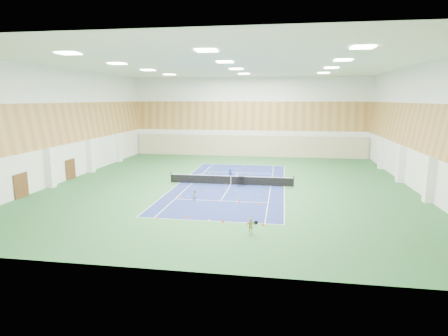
% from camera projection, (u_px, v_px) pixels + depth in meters
% --- Properties ---
extents(ground, '(40.00, 40.00, 0.00)m').
position_uv_depth(ground, '(231.00, 185.00, 38.79)').
color(ground, '#285E2F').
rests_on(ground, ground).
extents(room_shell, '(36.00, 40.00, 12.00)m').
position_uv_depth(room_shell, '(231.00, 127.00, 37.69)').
color(room_shell, white).
rests_on(room_shell, ground).
extents(wood_cladding, '(36.00, 40.00, 8.00)m').
position_uv_depth(wood_cladding, '(231.00, 107.00, 37.33)').
color(wood_cladding, '#BA8345').
rests_on(wood_cladding, room_shell).
extents(ceiling_light_grid, '(21.40, 25.40, 0.06)m').
position_uv_depth(ceiling_light_grid, '(231.00, 66.00, 36.61)').
color(ceiling_light_grid, white).
rests_on(ceiling_light_grid, room_shell).
extents(court_surface, '(10.97, 23.77, 0.01)m').
position_uv_depth(court_surface, '(231.00, 185.00, 38.79)').
color(court_surface, navy).
rests_on(court_surface, ground).
extents(tennis_balls_scatter, '(10.57, 22.77, 0.07)m').
position_uv_depth(tennis_balls_scatter, '(231.00, 184.00, 38.78)').
color(tennis_balls_scatter, '#B8DB25').
rests_on(tennis_balls_scatter, ground).
extents(tennis_net, '(12.80, 0.10, 1.10)m').
position_uv_depth(tennis_net, '(231.00, 179.00, 38.69)').
color(tennis_net, black).
rests_on(tennis_net, ground).
extents(back_curtain, '(35.40, 0.16, 3.20)m').
position_uv_depth(back_curtain, '(249.00, 146.00, 57.67)').
color(back_curtain, '#C6B793').
rests_on(back_curtain, ground).
extents(door_left_a, '(0.08, 1.80, 2.20)m').
position_uv_depth(door_left_a, '(21.00, 186.00, 33.58)').
color(door_left_a, '#593319').
rests_on(door_left_a, ground).
extents(door_left_b, '(0.08, 1.80, 2.20)m').
position_uv_depth(door_left_b, '(71.00, 169.00, 41.35)').
color(door_left_b, '#593319').
rests_on(door_left_b, ground).
extents(coach, '(0.69, 0.58, 1.59)m').
position_uv_depth(coach, '(230.00, 176.00, 39.24)').
color(coach, navy).
rests_on(coach, ground).
extents(child_court, '(0.60, 0.57, 0.97)m').
position_uv_depth(child_court, '(195.00, 196.00, 32.48)').
color(child_court, '#9B9AA3').
rests_on(child_court, ground).
extents(child_apron, '(0.70, 0.43, 1.11)m').
position_uv_depth(child_apron, '(251.00, 226.00, 24.45)').
color(child_apron, tan).
rests_on(child_apron, ground).
extents(ball_cart, '(0.64, 0.64, 1.00)m').
position_uv_depth(ball_cart, '(241.00, 182.00, 37.94)').
color(ball_cart, black).
rests_on(ball_cart, ground).
extents(cone_svc_a, '(0.22, 0.22, 0.24)m').
position_uv_depth(cone_svc_a, '(179.00, 197.00, 33.57)').
color(cone_svc_a, '#FE570D').
rests_on(cone_svc_a, ground).
extents(cone_svc_b, '(0.19, 0.19, 0.20)m').
position_uv_depth(cone_svc_b, '(212.00, 200.00, 32.49)').
color(cone_svc_b, orange).
rests_on(cone_svc_b, ground).
extents(cone_svc_c, '(0.23, 0.23, 0.25)m').
position_uv_depth(cone_svc_c, '(240.00, 201.00, 32.00)').
color(cone_svc_c, '#E93D0C').
rests_on(cone_svc_c, ground).
extents(cone_svc_d, '(0.22, 0.22, 0.24)m').
position_uv_depth(cone_svc_d, '(260.00, 203.00, 31.50)').
color(cone_svc_d, orange).
rests_on(cone_svc_d, ground).
extents(cone_base_a, '(0.19, 0.19, 0.21)m').
position_uv_depth(cone_base_a, '(157.00, 218.00, 27.53)').
color(cone_base_a, orange).
rests_on(cone_base_a, ground).
extents(cone_base_b, '(0.23, 0.23, 0.25)m').
position_uv_depth(cone_base_b, '(186.00, 216.00, 28.07)').
color(cone_base_b, '#FF640D').
rests_on(cone_base_b, ground).
extents(cone_base_c, '(0.21, 0.21, 0.23)m').
position_uv_depth(cone_base_c, '(223.00, 221.00, 26.97)').
color(cone_base_c, red).
rests_on(cone_base_c, ground).
extents(cone_base_d, '(0.22, 0.22, 0.24)m').
position_uv_depth(cone_base_d, '(263.00, 224.00, 26.25)').
color(cone_base_d, '#EC5E0C').
rests_on(cone_base_d, ground).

